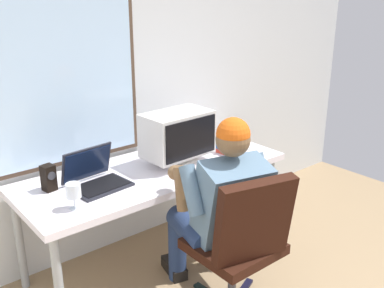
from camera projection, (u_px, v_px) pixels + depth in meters
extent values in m
cube|color=silver|center=(132.00, 77.00, 3.20)|extent=(4.87, 0.06, 2.51)
cube|color=#4C3828|center=(33.00, 79.00, 2.71)|extent=(1.44, 0.01, 1.19)
cube|color=silver|center=(34.00, 79.00, 2.71)|extent=(1.38, 0.02, 1.13)
cylinder|color=#94999C|center=(269.00, 199.00, 3.40)|extent=(0.05, 0.05, 0.67)
cylinder|color=#94999C|center=(20.00, 242.00, 2.83)|extent=(0.05, 0.05, 0.67)
cylinder|color=#94999C|center=(216.00, 175.00, 3.84)|extent=(0.05, 0.05, 0.67)
cube|color=white|center=(154.00, 172.00, 3.00)|extent=(1.82, 0.73, 0.04)
cylinder|color=#3F3F44|center=(232.00, 278.00, 2.65)|extent=(0.05, 0.05, 0.40)
cube|color=black|center=(233.00, 246.00, 2.58)|extent=(0.46, 0.46, 0.06)
cube|color=black|center=(254.00, 221.00, 2.32)|extent=(0.46, 0.24, 0.48)
cylinder|color=navy|center=(236.00, 219.00, 2.83)|extent=(0.24, 0.43, 0.15)
cylinder|color=navy|center=(220.00, 236.00, 3.08)|extent=(0.12, 0.12, 0.47)
cube|color=black|center=(215.00, 256.00, 3.20)|extent=(0.15, 0.26, 0.08)
cylinder|color=navy|center=(190.00, 230.00, 2.70)|extent=(0.24, 0.43, 0.15)
cylinder|color=navy|center=(177.00, 247.00, 2.95)|extent=(0.12, 0.12, 0.47)
cube|color=black|center=(174.00, 268.00, 3.07)|extent=(0.15, 0.26, 0.08)
cube|color=slate|center=(231.00, 202.00, 2.51)|extent=(0.45, 0.41, 0.53)
sphere|color=brown|center=(233.00, 140.00, 2.39)|extent=(0.19, 0.19, 0.19)
sphere|color=#DA5815|center=(233.00, 134.00, 2.38)|extent=(0.19, 0.19, 0.19)
cylinder|color=slate|center=(260.00, 177.00, 2.61)|extent=(0.13, 0.21, 0.29)
cylinder|color=brown|center=(250.00, 192.00, 2.73)|extent=(0.12, 0.20, 0.26)
sphere|color=brown|center=(247.00, 193.00, 2.78)|extent=(0.09, 0.09, 0.09)
cylinder|color=slate|center=(192.00, 191.00, 2.43)|extent=(0.14, 0.24, 0.29)
cylinder|color=brown|center=(182.00, 188.00, 2.57)|extent=(0.10, 0.14, 0.27)
sphere|color=brown|center=(175.00, 173.00, 2.63)|extent=(0.09, 0.09, 0.09)
cube|color=beige|center=(177.00, 161.00, 3.10)|extent=(0.24, 0.20, 0.02)
cylinder|color=beige|center=(177.00, 157.00, 3.09)|extent=(0.04, 0.04, 0.04)
cube|color=silver|center=(177.00, 134.00, 3.03)|extent=(0.48, 0.30, 0.30)
cube|color=black|center=(191.00, 139.00, 2.93)|extent=(0.43, 0.03, 0.26)
cube|color=black|center=(101.00, 187.00, 2.70)|extent=(0.36, 0.26, 0.02)
cube|color=black|center=(101.00, 185.00, 2.70)|extent=(0.33, 0.23, 0.00)
cube|color=black|center=(87.00, 163.00, 2.76)|extent=(0.34, 0.10, 0.21)
cube|color=#0F1933|center=(87.00, 164.00, 2.75)|extent=(0.32, 0.09, 0.19)
cylinder|color=silver|center=(75.00, 208.00, 2.45)|extent=(0.06, 0.06, 0.00)
cylinder|color=silver|center=(75.00, 203.00, 2.44)|extent=(0.01, 0.01, 0.07)
cylinder|color=silver|center=(73.00, 190.00, 2.41)|extent=(0.08, 0.08, 0.08)
cylinder|color=#600518|center=(74.00, 194.00, 2.42)|extent=(0.08, 0.08, 0.04)
cube|color=black|center=(49.00, 178.00, 2.65)|extent=(0.08, 0.08, 0.16)
cylinder|color=#333338|center=(52.00, 176.00, 2.62)|extent=(0.05, 0.01, 0.05)
cube|color=#BC3727|center=(228.00, 149.00, 3.32)|extent=(0.19, 0.10, 0.03)
cube|color=#1F5195|center=(229.00, 146.00, 3.29)|extent=(0.20, 0.16, 0.03)
cube|color=black|center=(228.00, 141.00, 3.30)|extent=(0.20, 0.12, 0.03)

